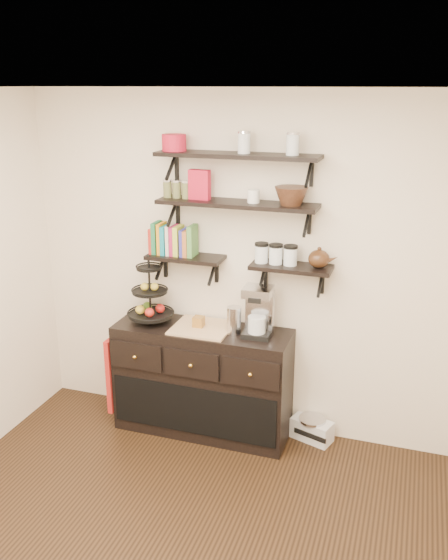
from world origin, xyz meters
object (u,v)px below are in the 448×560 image
radio (312,429)px  sideboard (203,380)px  coffee_maker (259,312)px  fruit_stand (151,300)px

radio → sideboard: bearing=-153.3°
sideboard → coffee_maker: (0.45, 0.03, 0.63)m
sideboard → radio: bearing=8.4°
radio → coffee_maker: bearing=-148.3°
fruit_stand → radio: 1.65m
sideboard → coffee_maker: 0.78m
coffee_maker → radio: 1.09m
sideboard → fruit_stand: (-0.43, 0.00, 0.63)m
fruit_stand → coffee_maker: bearing=1.5°
fruit_stand → sideboard: bearing=-0.5°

